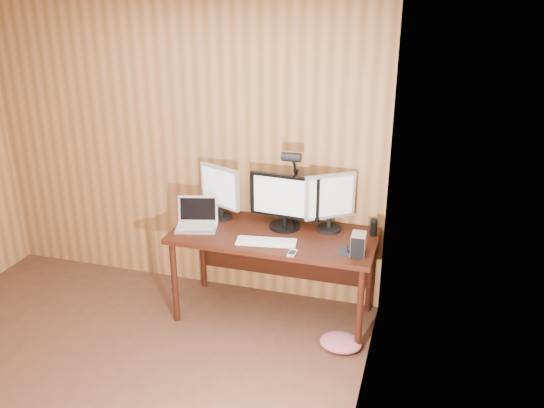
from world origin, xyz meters
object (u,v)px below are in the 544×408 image
at_px(monitor_right, 330,200).
at_px(keyboard, 266,242).
at_px(laptop, 197,219).
at_px(mouse, 352,249).
at_px(speaker, 374,227).
at_px(phone, 292,253).
at_px(monitor_left, 220,191).
at_px(monitor_center, 285,201).
at_px(desk_lamp, 293,176).
at_px(desk, 276,244).
at_px(hard_drive, 358,244).

relative_size(monitor_right, keyboard, 0.99).
distance_m(laptop, mouse, 1.27).
bearing_deg(speaker, phone, -137.34).
relative_size(monitor_left, keyboard, 0.95).
bearing_deg(monitor_left, monitor_right, 22.83).
relative_size(monitor_center, desk_lamp, 0.86).
relative_size(desk, speaker, 11.92).
height_order(hard_drive, phone, hard_drive).
bearing_deg(monitor_center, speaker, 8.28).
xyz_separation_m(monitor_left, desk_lamp, (0.60, 0.05, 0.17)).
relative_size(monitor_center, hard_drive, 3.50).
distance_m(monitor_center, keyboard, 0.39).
relative_size(desk, phone, 14.34).
height_order(monitor_center, mouse, monitor_center).
relative_size(desk, laptop, 4.27).
xyz_separation_m(mouse, speaker, (0.11, 0.33, 0.04)).
xyz_separation_m(monitor_right, keyboard, (-0.41, -0.37, -0.24)).
xyz_separation_m(laptop, phone, (0.86, -0.26, -0.05)).
bearing_deg(desk_lamp, laptop, -169.29).
distance_m(phone, speaker, 0.72).
relative_size(desk, hard_drive, 9.81).
distance_m(monitor_right, laptop, 1.07).
height_order(desk, monitor_center, monitor_center).
bearing_deg(desk_lamp, monitor_left, 175.66).
height_order(mouse, phone, mouse).
distance_m(desk, desk_lamp, 0.56).
bearing_deg(hard_drive, keyboard, 178.27).
xyz_separation_m(laptop, keyboard, (0.62, -0.14, -0.05)).
xyz_separation_m(monitor_center, speaker, (0.70, 0.05, -0.16)).
height_order(monitor_right, keyboard, monitor_right).
distance_m(desk, mouse, 0.69).
distance_m(desk, monitor_right, 0.56).
distance_m(monitor_right, keyboard, 0.60).
relative_size(desk, monitor_right, 3.43).
height_order(monitor_center, desk_lamp, desk_lamp).
bearing_deg(desk_lamp, monitor_center, -125.25).
bearing_deg(laptop, hard_drive, -20.83).
bearing_deg(hard_drive, speaker, 77.43).
height_order(monitor_left, desk_lamp, desk_lamp).
bearing_deg(keyboard, mouse, -5.70).
distance_m(monitor_right, phone, 0.57).
height_order(laptop, desk_lamp, desk_lamp).
bearing_deg(phone, keyboard, 155.21).
height_order(keyboard, desk_lamp, desk_lamp).
bearing_deg(monitor_center, mouse, -21.45).
bearing_deg(monitor_center, phone, -63.81).
bearing_deg(mouse, speaker, 91.40).
bearing_deg(desk_lamp, desk, -130.73).
bearing_deg(monitor_center, monitor_left, 179.90).
bearing_deg(monitor_right, monitor_center, 154.45).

